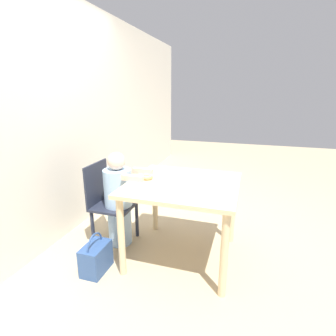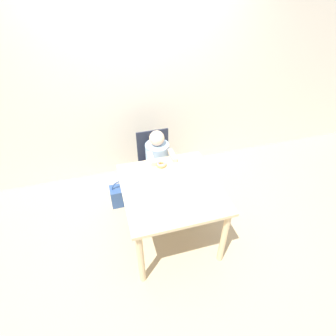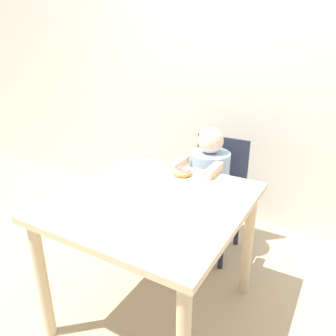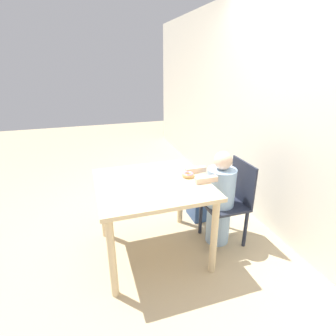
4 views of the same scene
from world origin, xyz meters
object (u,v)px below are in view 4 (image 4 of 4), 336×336
(child_figure, at_px, (219,200))
(handbag, at_px, (198,207))
(chair, at_px, (230,201))
(donut, at_px, (188,175))

(child_figure, distance_m, handbag, 0.59)
(chair, xyz_separation_m, handbag, (-0.48, -0.12, -0.31))
(donut, relative_size, handbag, 0.31)
(child_figure, bearing_deg, handbag, -179.16)
(chair, height_order, child_figure, child_figure)
(child_figure, xyz_separation_m, donut, (-0.04, -0.32, 0.29))
(child_figure, height_order, donut, child_figure)
(donut, xyz_separation_m, handbag, (-0.44, 0.32, -0.64))
(chair, distance_m, handbag, 0.58)
(chair, bearing_deg, donut, -94.86)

